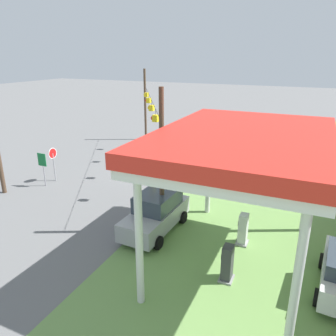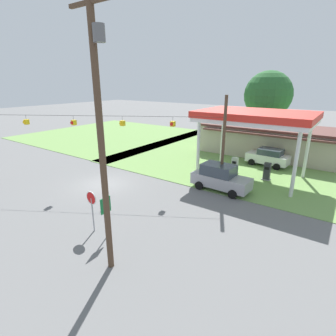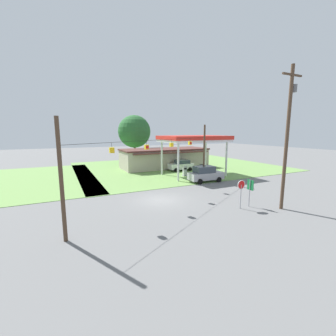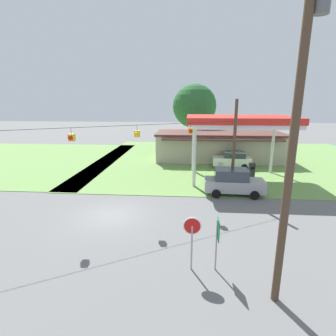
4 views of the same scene
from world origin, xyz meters
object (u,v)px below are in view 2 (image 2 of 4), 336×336
object	(u,v)px
stop_sign_roadside	(92,203)
route_sign	(106,209)
car_at_pumps_front	(220,178)
car_at_pumps_rear	(268,157)
utility_pole_main	(101,130)
tree_behind_station	(268,95)
fuel_pump_near	(235,166)
fuel_pump_far	(267,172)
gas_station_canopy	(256,117)
gas_station_store	(270,141)

from	to	relation	value
stop_sign_roadside	route_sign	xyz separation A→B (m)	(1.10, 0.05, -0.10)
car_at_pumps_front	car_at_pumps_rear	distance (m)	8.95
utility_pole_main	tree_behind_station	world-z (taller)	utility_pole_main
fuel_pump_near	car_at_pumps_rear	size ratio (longest dim) A/B	0.38
fuel_pump_far	route_sign	size ratio (longest dim) A/B	0.67
fuel_pump_far	route_sign	distance (m)	15.12
car_at_pumps_rear	tree_behind_station	bearing A→B (deg)	-68.43
fuel_pump_far	stop_sign_roadside	size ratio (longest dim) A/B	0.64
fuel_pump_near	utility_pole_main	world-z (taller)	utility_pole_main
fuel_pump_far	utility_pole_main	distance (m)	17.18
stop_sign_roadside	tree_behind_station	world-z (taller)	tree_behind_station
car_at_pumps_front	tree_behind_station	world-z (taller)	tree_behind_station
stop_sign_roadside	utility_pole_main	xyz separation A→B (m)	(3.16, -1.59, 4.71)
fuel_pump_far	tree_behind_station	size ratio (longest dim) A/B	0.16
fuel_pump_near	route_sign	xyz separation A→B (m)	(-1.78, -14.32, 0.95)
stop_sign_roadside	car_at_pumps_rear	bearing A→B (deg)	-104.17
gas_station_canopy	fuel_pump_near	bearing A→B (deg)	-179.94
fuel_pump_near	car_at_pumps_rear	bearing A→B (deg)	67.15
gas_station_canopy	car_at_pumps_rear	distance (m)	6.31
gas_station_canopy	route_sign	world-z (taller)	gas_station_canopy
gas_station_canopy	fuel_pump_far	distance (m)	4.90
gas_station_canopy	fuel_pump_far	xyz separation A→B (m)	(1.50, -0.00, -4.66)
gas_station_canopy	route_sign	distance (m)	15.15
fuel_pump_near	car_at_pumps_rear	world-z (taller)	car_at_pumps_rear
car_at_pumps_front	tree_behind_station	distance (m)	22.22
fuel_pump_near	stop_sign_roadside	xyz separation A→B (m)	(-2.88, -14.37, 1.05)
car_at_pumps_front	gas_station_store	bearing A→B (deg)	91.13
gas_station_store	car_at_pumps_front	size ratio (longest dim) A/B	3.33
fuel_pump_near	tree_behind_station	world-z (taller)	tree_behind_station
tree_behind_station	gas_station_canopy	bearing A→B (deg)	-77.64
car_at_pumps_front	stop_sign_roadside	xyz separation A→B (m)	(-3.40, -9.94, 0.76)
fuel_pump_far	car_at_pumps_rear	size ratio (longest dim) A/B	0.38
car_at_pumps_front	car_at_pumps_rear	xyz separation A→B (m)	(1.34, 8.85, -0.11)
car_at_pumps_rear	stop_sign_roadside	world-z (taller)	stop_sign_roadside
gas_station_store	fuel_pump_far	size ratio (longest dim) A/B	9.82
gas_station_store	car_at_pumps_rear	world-z (taller)	gas_station_store
car_at_pumps_rear	stop_sign_roadside	distance (m)	19.40
fuel_pump_far	gas_station_store	bearing A→B (deg)	104.15
car_at_pumps_front	utility_pole_main	world-z (taller)	utility_pole_main
car_at_pumps_rear	route_sign	distance (m)	19.11
gas_station_canopy	tree_behind_station	world-z (taller)	tree_behind_station
tree_behind_station	car_at_pumps_rear	bearing A→B (deg)	-71.93
stop_sign_roadside	fuel_pump_near	bearing A→B (deg)	-101.33
gas_station_canopy	utility_pole_main	bearing A→B (deg)	-94.34
tree_behind_station	route_sign	bearing A→B (deg)	-89.21
car_at_pumps_rear	utility_pole_main	distance (m)	21.20
stop_sign_roadside	gas_station_store	bearing A→B (deg)	-99.05
car_at_pumps_rear	tree_behind_station	distance (m)	14.30
utility_pole_main	tree_behind_station	distance (m)	32.98
fuel_pump_far	car_at_pumps_rear	world-z (taller)	car_at_pumps_rear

